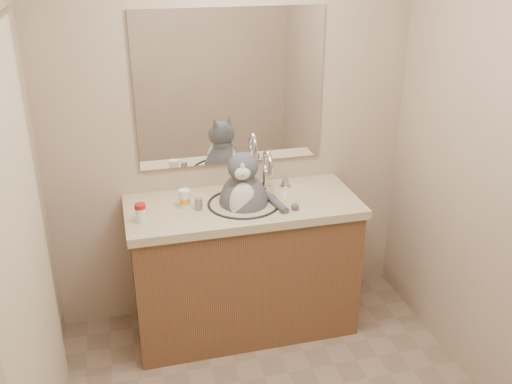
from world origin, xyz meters
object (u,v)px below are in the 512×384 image
pill_bottle_redcap (141,213)px  pill_bottle_orange (185,199)px  cat (244,200)px  grey_canister (199,204)px

pill_bottle_redcap → pill_bottle_orange: size_ratio=0.96×
cat → pill_bottle_orange: cat is taller
cat → pill_bottle_redcap: size_ratio=5.46×
pill_bottle_redcap → grey_canister: bearing=12.7°
grey_canister → cat: bearing=3.5°
grey_canister → pill_bottle_orange: bearing=146.5°
cat → pill_bottle_orange: (-0.33, 0.03, 0.03)m
pill_bottle_redcap → pill_bottle_orange: bearing=25.3°
pill_bottle_redcap → pill_bottle_orange: pill_bottle_orange is taller
cat → grey_canister: size_ratio=8.41×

